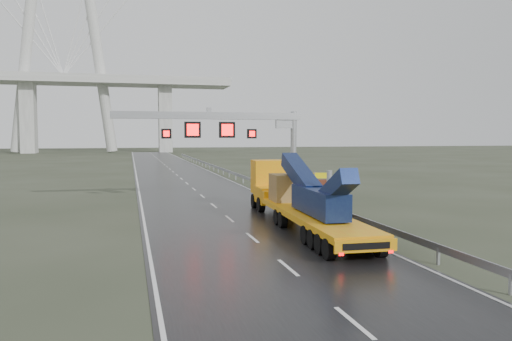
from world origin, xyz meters
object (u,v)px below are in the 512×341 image
object	(u,v)px
heavy_haul_truck	(293,195)
exit_sign_pair	(321,182)
sign_gantry	(236,131)
striped_barrier	(293,195)

from	to	relation	value
heavy_haul_truck	exit_sign_pair	xyz separation A→B (m)	(4.21, 6.09, 0.15)
sign_gantry	heavy_haul_truck	distance (m)	10.79
sign_gantry	exit_sign_pair	bearing A→B (deg)	-33.95
sign_gantry	striped_barrier	distance (m)	6.88
heavy_haul_truck	exit_sign_pair	world-z (taller)	heavy_haul_truck
exit_sign_pair	striped_barrier	xyz separation A→B (m)	(-1.19, 2.90, -1.29)
heavy_haul_truck	striped_barrier	xyz separation A→B (m)	(3.02, 8.98, -1.13)
sign_gantry	heavy_haul_truck	world-z (taller)	sign_gantry
heavy_haul_truck	exit_sign_pair	size ratio (longest dim) A/B	7.05
sign_gantry	striped_barrier	xyz separation A→B (m)	(4.50, -0.94, -5.12)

